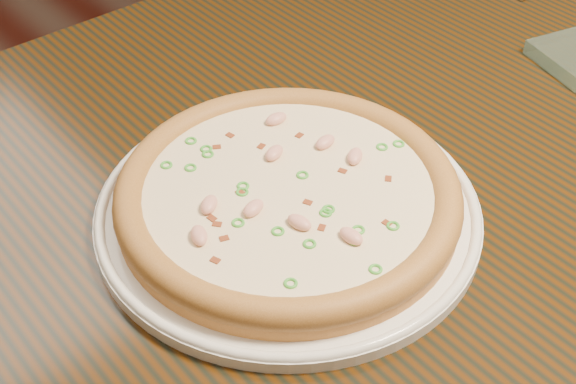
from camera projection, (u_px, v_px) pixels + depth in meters
hero_table at (342, 210)px, 0.91m from camera, size 1.20×0.80×0.75m
plate at (288, 209)px, 0.75m from camera, size 0.36×0.36×0.02m
pizza at (288, 194)px, 0.74m from camera, size 0.32×0.32×0.03m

